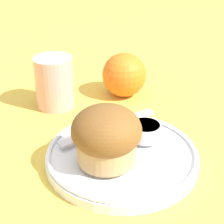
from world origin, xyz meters
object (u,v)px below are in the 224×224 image
muffin (106,135)px  juice_glass (54,82)px  butter_knife (109,127)px  orange_fruit (124,75)px

muffin → juice_glass: bearing=102.0°
muffin → butter_knife: size_ratio=0.56×
orange_fruit → muffin: bearing=-111.5°
muffin → butter_knife: muffin is taller
orange_fruit → juice_glass: size_ratio=0.90×
muffin → orange_fruit: muffin is taller
orange_fruit → butter_knife: bearing=-114.1°
butter_knife → muffin: bearing=-128.1°
orange_fruit → juice_glass: juice_glass is taller
muffin → butter_knife: 0.09m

